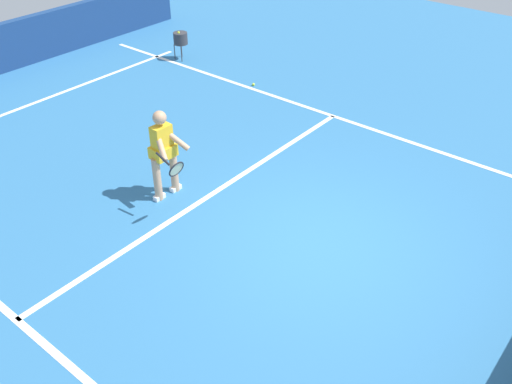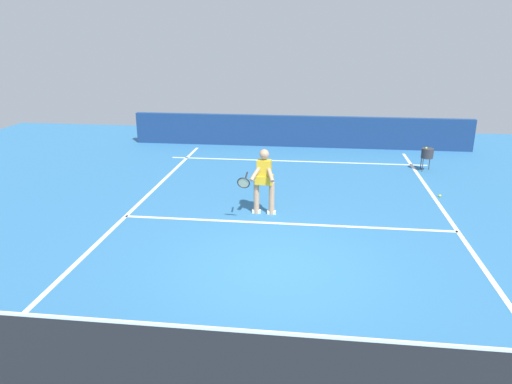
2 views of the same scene
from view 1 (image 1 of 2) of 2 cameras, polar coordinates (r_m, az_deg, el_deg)
ground_plane at (r=8.41m, az=6.65°, el=-5.32°), size 26.40×26.40×0.00m
baseline_marking at (r=13.41m, az=-21.96°, el=8.38°), size 8.42×0.10×0.01m
service_line_marking at (r=9.47m, az=-4.26°, el=-0.03°), size 7.42×0.10×0.01m
sideline_left_marking at (r=11.22m, az=17.22°, el=4.33°), size 0.10×18.31×0.01m
tennis_player at (r=9.05m, az=-9.42°, el=4.10°), size 0.80×0.92×1.55m
tennis_ball_near at (r=13.35m, az=-0.26°, el=10.96°), size 0.07×0.07×0.07m
ball_hopper at (r=14.91m, az=-7.75°, el=15.32°), size 0.36×0.36×0.74m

